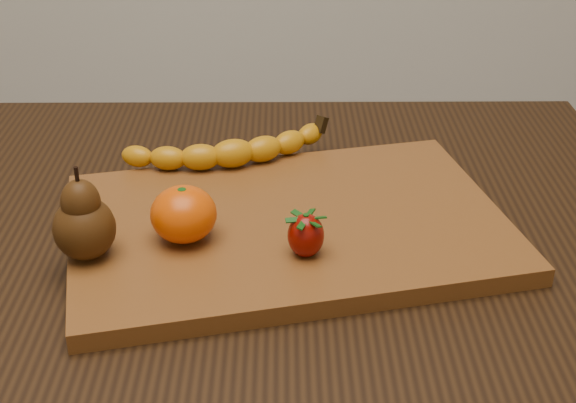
{
  "coord_description": "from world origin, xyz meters",
  "views": [
    {
      "loc": [
        0.08,
        -0.75,
        1.21
      ],
      "look_at": [
        0.09,
        -0.02,
        0.8
      ],
      "focal_mm": 50.0,
      "sensor_mm": 36.0,
      "label": 1
    }
  ],
  "objects_px": {
    "table": "(213,298)",
    "mandarin": "(184,214)",
    "cutting_board": "(288,226)",
    "pear": "(82,213)"
  },
  "relations": [
    {
      "from": "table",
      "to": "mandarin",
      "type": "bearing_deg",
      "value": -106.62
    },
    {
      "from": "cutting_board",
      "to": "mandarin",
      "type": "xyz_separation_m",
      "value": [
        -0.1,
        -0.04,
        0.04
      ]
    },
    {
      "from": "pear",
      "to": "mandarin",
      "type": "bearing_deg",
      "value": 17.83
    },
    {
      "from": "mandarin",
      "to": "pear",
      "type": "bearing_deg",
      "value": -162.17
    },
    {
      "from": "mandarin",
      "to": "table",
      "type": "bearing_deg",
      "value": 73.38
    },
    {
      "from": "table",
      "to": "mandarin",
      "type": "distance_m",
      "value": 0.16
    },
    {
      "from": "pear",
      "to": "cutting_board",
      "type": "bearing_deg",
      "value": 19.42
    },
    {
      "from": "mandarin",
      "to": "cutting_board",
      "type": "bearing_deg",
      "value": 20.8
    },
    {
      "from": "table",
      "to": "mandarin",
      "type": "xyz_separation_m",
      "value": [
        -0.02,
        -0.06,
        0.15
      ]
    },
    {
      "from": "pear",
      "to": "mandarin",
      "type": "height_order",
      "value": "pear"
    }
  ]
}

